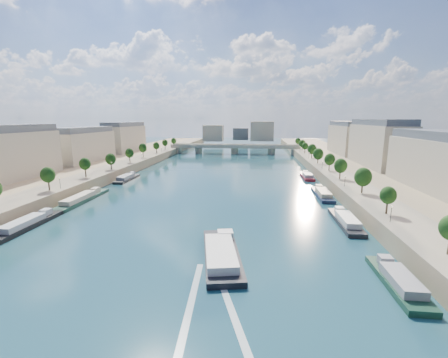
# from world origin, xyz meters

# --- Properties ---
(ground) EXTENTS (700.00, 700.00, 0.00)m
(ground) POSITION_xyz_m (0.00, 100.00, 0.00)
(ground) COLOR #0B2E32
(ground) RESTS_ON ground
(quay_left) EXTENTS (44.00, 520.00, 5.00)m
(quay_left) POSITION_xyz_m (-72.00, 100.00, 2.50)
(quay_left) COLOR #9E8460
(quay_left) RESTS_ON ground
(quay_right) EXTENTS (44.00, 520.00, 5.00)m
(quay_right) POSITION_xyz_m (72.00, 100.00, 2.50)
(quay_right) COLOR #9E8460
(quay_right) RESTS_ON ground
(pave_left) EXTENTS (14.00, 520.00, 0.10)m
(pave_left) POSITION_xyz_m (-57.00, 100.00, 5.05)
(pave_left) COLOR gray
(pave_left) RESTS_ON quay_left
(pave_right) EXTENTS (14.00, 520.00, 0.10)m
(pave_right) POSITION_xyz_m (57.00, 100.00, 5.05)
(pave_right) COLOR gray
(pave_right) RESTS_ON quay_right
(trees_left) EXTENTS (4.80, 268.80, 8.26)m
(trees_left) POSITION_xyz_m (-55.00, 102.00, 10.48)
(trees_left) COLOR #382B1E
(trees_left) RESTS_ON ground
(trees_right) EXTENTS (4.80, 268.80, 8.26)m
(trees_right) POSITION_xyz_m (55.00, 110.00, 10.48)
(trees_right) COLOR #382B1E
(trees_right) RESTS_ON ground
(lamps_left) EXTENTS (0.36, 200.36, 4.28)m
(lamps_left) POSITION_xyz_m (-52.50, 90.00, 7.78)
(lamps_left) COLOR black
(lamps_left) RESTS_ON ground
(lamps_right) EXTENTS (0.36, 200.36, 4.28)m
(lamps_right) POSITION_xyz_m (52.50, 105.00, 7.78)
(lamps_right) COLOR black
(lamps_right) RESTS_ON ground
(buildings_left) EXTENTS (16.00, 226.00, 23.20)m
(buildings_left) POSITION_xyz_m (-85.00, 112.00, 16.45)
(buildings_left) COLOR #BCAB90
(buildings_left) RESTS_ON ground
(buildings_right) EXTENTS (16.00, 226.00, 23.20)m
(buildings_right) POSITION_xyz_m (85.00, 112.00, 16.45)
(buildings_right) COLOR #BCAB90
(buildings_right) RESTS_ON ground
(skyline) EXTENTS (79.00, 42.00, 22.00)m
(skyline) POSITION_xyz_m (3.19, 319.52, 14.66)
(skyline) COLOR #BCAB90
(skyline) RESTS_ON ground
(bridge) EXTENTS (112.00, 12.00, 8.15)m
(bridge) POSITION_xyz_m (0.00, 231.67, 5.08)
(bridge) COLOR #C1B79E
(bridge) RESTS_ON ground
(tour_barge) EXTENTS (12.40, 27.32, 3.68)m
(tour_barge) POSITION_xyz_m (11.64, 31.42, 0.97)
(tour_barge) COLOR black
(tour_barge) RESTS_ON ground
(wake) EXTENTS (12.47, 26.02, 0.04)m
(wake) POSITION_xyz_m (11.64, 14.78, 0.02)
(wake) COLOR silver
(wake) RESTS_ON ground
(moored_barges_left) EXTENTS (5.00, 159.05, 3.60)m
(moored_barges_left) POSITION_xyz_m (-45.50, 41.54, 0.84)
(moored_barges_left) COLOR #181834
(moored_barges_left) RESTS_ON ground
(moored_barges_right) EXTENTS (5.00, 160.29, 3.60)m
(moored_barges_right) POSITION_xyz_m (45.50, 55.59, 0.84)
(moored_barges_right) COLOR black
(moored_barges_right) RESTS_ON ground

